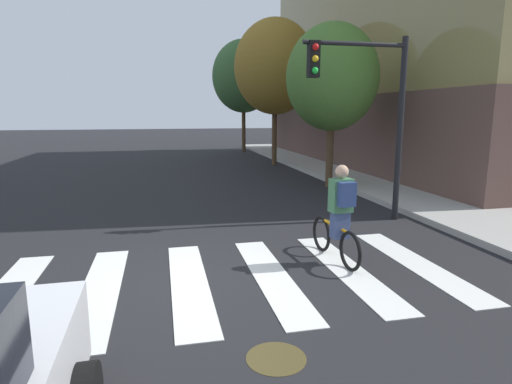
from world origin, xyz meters
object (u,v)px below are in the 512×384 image
street_tree_near (332,78)px  street_tree_far (243,76)px  fire_hydrant (427,178)px  traffic_light_near (369,97)px  street_tree_mid (275,67)px  cyclist (339,215)px  manhole_cover (276,358)px

street_tree_near → street_tree_far: street_tree_far is taller
fire_hydrant → street_tree_near: (-2.41, 2.00, 3.12)m
traffic_light_near → street_tree_mid: size_ratio=0.62×
cyclist → street_tree_near: (2.71, 7.05, 2.81)m
traffic_light_near → street_tree_far: street_tree_far is taller
traffic_light_near → fire_hydrant: bearing=37.1°
manhole_cover → traffic_light_near: (3.51, 5.04, 2.86)m
manhole_cover → street_tree_far: bearing=79.8°
cyclist → street_tree_near: size_ratio=0.32×
traffic_light_near → fire_hydrant: (3.41, 2.57, -2.33)m
street_tree_mid → manhole_cover: bearing=-105.0°
manhole_cover → street_tree_mid: street_tree_mid is taller
traffic_light_near → street_tree_near: street_tree_near is taller
manhole_cover → street_tree_far: 24.21m
cyclist → street_tree_far: size_ratio=0.24×
cyclist → traffic_light_near: 3.63m
street_tree_mid → street_tree_far: (-0.09, 7.31, 0.13)m
fire_hydrant → street_tree_far: bearing=99.8°
traffic_light_near → street_tree_far: size_ratio=0.60×
street_tree_near → street_tree_mid: 6.52m
fire_hydrant → street_tree_mid: bearing=107.3°
manhole_cover → cyclist: bearing=55.0°
manhole_cover → cyclist: cyclist is taller
manhole_cover → fire_hydrant: (6.91, 7.61, 0.53)m
cyclist → traffic_light_near: (1.71, 2.48, 2.02)m
traffic_light_near → street_tree_far: bearing=87.8°
cyclist → traffic_light_near: size_ratio=0.41×
street_tree_mid → traffic_light_near: bearing=-94.1°
street_tree_far → street_tree_near: bearing=-88.7°
street_tree_near → fire_hydrant: bearing=-39.7°
manhole_cover → street_tree_far: street_tree_far is taller
street_tree_near → street_tree_mid: bearing=91.9°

